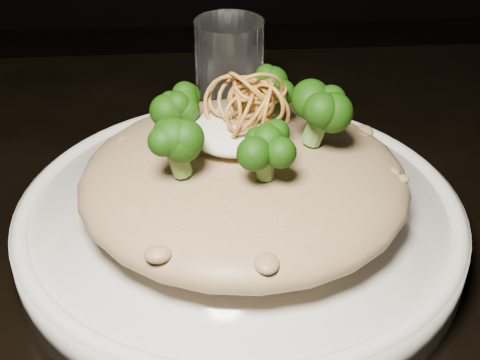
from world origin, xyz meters
name	(u,v)px	position (x,y,z in m)	size (l,w,h in m)	color
table	(323,348)	(0.00, 0.00, 0.67)	(1.10, 0.80, 0.75)	black
plate	(240,223)	(-0.06, 0.04, 0.77)	(0.32, 0.32, 0.03)	white
risotto	(244,179)	(-0.06, 0.03, 0.81)	(0.23, 0.23, 0.05)	brown
broccoli	(236,108)	(-0.06, 0.04, 0.86)	(0.15, 0.15, 0.06)	black
cheese	(236,131)	(-0.07, 0.04, 0.84)	(0.06, 0.06, 0.02)	silver
shallots	(248,92)	(-0.06, 0.04, 0.87)	(0.06, 0.06, 0.04)	brown
drinking_glass	(230,78)	(-0.06, 0.21, 0.80)	(0.06, 0.06, 0.11)	white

